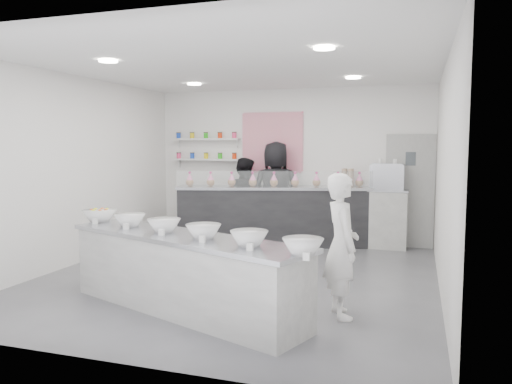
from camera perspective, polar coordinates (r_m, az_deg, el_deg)
floor at (r=7.32m, az=-2.08°, el=-9.70°), size 6.00×6.00×0.00m
ceiling at (r=7.14m, az=-2.17°, el=14.20°), size 6.00×6.00×0.00m
back_wall at (r=9.94m, az=3.85°, el=3.07°), size 5.50×0.00×5.50m
left_wall at (r=8.42m, az=-19.99°, el=2.32°), size 0.00×6.00×6.00m
right_wall at (r=6.65m, az=20.73°, el=1.54°), size 0.00×6.00×6.00m
back_door at (r=9.64m, az=17.16°, el=0.08°), size 0.88×0.04×2.10m
pattern_panel at (r=10.00m, az=1.87°, el=5.67°), size 1.25×0.03×1.20m
jar_shelf_lower at (r=10.41m, az=-5.68°, el=3.72°), size 1.45×0.22×0.04m
jar_shelf_upper at (r=10.41m, az=-5.71°, el=6.03°), size 1.45×0.22×0.04m
preserve_jars at (r=10.39m, az=-5.74°, el=5.26°), size 1.45×0.10×0.56m
downlight_0 at (r=6.89m, az=-16.54°, el=14.14°), size 0.24×0.24×0.02m
downlight_1 at (r=5.82m, az=7.80°, el=15.96°), size 0.24×0.24×0.02m
downlight_2 at (r=9.14m, az=-7.06°, el=12.13°), size 0.24×0.24×0.02m
downlight_3 at (r=8.36m, az=11.05°, el=12.69°), size 0.24×0.24×0.02m
prep_counter at (r=5.84m, az=-8.27°, el=-9.18°), size 3.30×1.84×0.89m
back_bar at (r=9.47m, az=2.05°, el=-2.74°), size 3.67×1.62×1.12m
sneeze_guard at (r=9.08m, az=2.05°, el=1.45°), size 3.45×0.98×0.31m
espresso_ledge at (r=9.55m, az=12.55°, el=-2.91°), size 1.47×0.47×1.09m
espresso_machine at (r=9.44m, az=14.76°, el=1.67°), size 0.60×0.42×0.46m
cup_stacks at (r=9.51m, az=10.43°, el=1.52°), size 0.24×0.24×0.37m
prep_bowls at (r=5.73m, az=-8.34°, el=-4.12°), size 3.58×1.75×0.16m
label_cards at (r=5.23m, az=-8.89°, el=-5.53°), size 3.31×0.04×0.07m
cookie_bags at (r=9.40m, az=2.06°, el=1.48°), size 3.27×1.05×0.27m
woman_prep at (r=5.62m, az=9.75°, el=-6.04°), size 0.59×0.69×1.60m
staff_left at (r=9.88m, az=-1.38°, el=-0.85°), size 0.95×0.82×1.65m
staff_right at (r=9.67m, az=2.29°, el=-0.03°), size 1.11×0.89×1.97m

